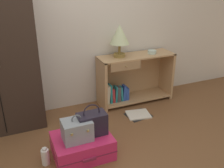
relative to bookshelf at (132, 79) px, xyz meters
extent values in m
plane|color=brown|center=(-0.80, -1.25, -0.37)|extent=(9.00, 9.00, 0.00)
cube|color=silver|center=(-0.80, 0.25, 0.93)|extent=(6.40, 0.10, 2.60)
cube|color=tan|center=(-0.51, -0.02, 0.00)|extent=(0.04, 0.38, 0.75)
cube|color=tan|center=(0.62, -0.02, 0.00)|extent=(0.04, 0.38, 0.75)
cube|color=tan|center=(0.05, -0.02, 0.37)|extent=(1.17, 0.38, 0.02)
cube|color=tan|center=(0.05, -0.02, -0.32)|extent=(1.09, 0.38, 0.02)
cube|color=tan|center=(0.05, 0.16, 0.00)|extent=(1.09, 0.01, 0.73)
cube|color=#A68259|center=(-0.21, -0.20, 0.30)|extent=(0.47, 0.02, 0.12)
sphere|color=#9E844C|center=(-0.21, -0.21, 0.30)|extent=(0.02, 0.02, 0.02)
cube|color=beige|center=(-0.43, -0.05, -0.17)|extent=(0.08, 0.11, 0.29)
cube|color=teal|center=(-0.39, -0.05, -0.16)|extent=(0.03, 0.11, 0.29)
cube|color=red|center=(-0.34, -0.05, -0.20)|extent=(0.05, 0.09, 0.22)
cube|color=teal|center=(-0.30, -0.05, -0.18)|extent=(0.04, 0.11, 0.25)
cube|color=#4C474C|center=(-0.26, -0.05, -0.19)|extent=(0.05, 0.12, 0.24)
cube|color=teal|center=(-0.21, -0.05, -0.19)|extent=(0.05, 0.10, 0.23)
cube|color=#2D51B2|center=(-0.16, -0.05, -0.19)|extent=(0.05, 0.10, 0.25)
cube|color=#2D51B2|center=(-0.11, -0.05, -0.21)|extent=(0.05, 0.10, 0.20)
cylinder|color=olive|center=(-0.22, 0.00, 0.40)|extent=(0.17, 0.17, 0.05)
cylinder|color=olive|center=(-0.22, 0.00, 0.50)|extent=(0.04, 0.04, 0.14)
cone|color=beige|center=(-0.22, 0.00, 0.71)|extent=(0.28, 0.28, 0.27)
cylinder|color=silver|center=(0.30, -0.04, 0.41)|extent=(0.13, 0.13, 0.05)
cube|color=#DB2860|center=(-1.11, -0.98, -0.25)|extent=(0.62, 0.48, 0.24)
cube|color=maroon|center=(-1.11, -0.98, -0.25)|extent=(0.63, 0.49, 0.01)
cube|color=maroon|center=(-1.11, -1.23, -0.25)|extent=(0.14, 0.02, 0.03)
cube|color=#8E99A3|center=(-1.16, -1.01, -0.02)|extent=(0.30, 0.23, 0.22)
torus|color=slate|center=(-1.16, -1.01, 0.11)|extent=(0.11, 0.02, 0.11)
cube|color=tan|center=(-1.25, -1.13, 0.02)|extent=(0.02, 0.01, 0.02)
cube|color=tan|center=(-1.08, -1.13, 0.02)|extent=(0.02, 0.01, 0.02)
cube|color=#231E2D|center=(-0.99, -0.98, -0.01)|extent=(0.31, 0.18, 0.25)
torus|color=#231E2D|center=(-0.99, -0.98, 0.14)|extent=(0.19, 0.01, 0.19)
cylinder|color=white|center=(-1.51, -0.98, -0.28)|extent=(0.08, 0.08, 0.18)
cylinder|color=silver|center=(-1.51, -0.98, -0.18)|extent=(0.05, 0.05, 0.02)
cube|color=white|center=(-0.12, -0.46, -0.36)|extent=(0.36, 0.32, 0.02)
cube|color=black|center=(-0.12, -0.46, -0.37)|extent=(0.37, 0.33, 0.01)
camera|label=1|loc=(-1.70, -3.21, 1.46)|focal=40.43mm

